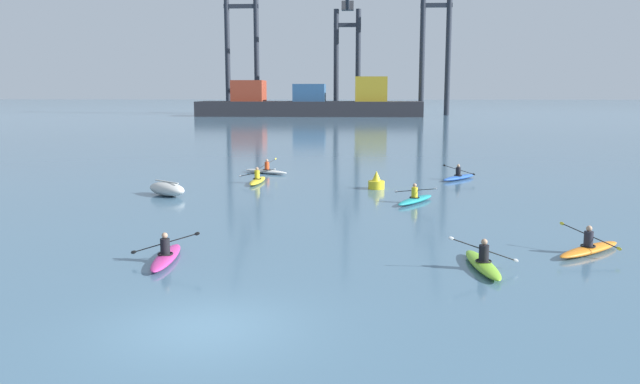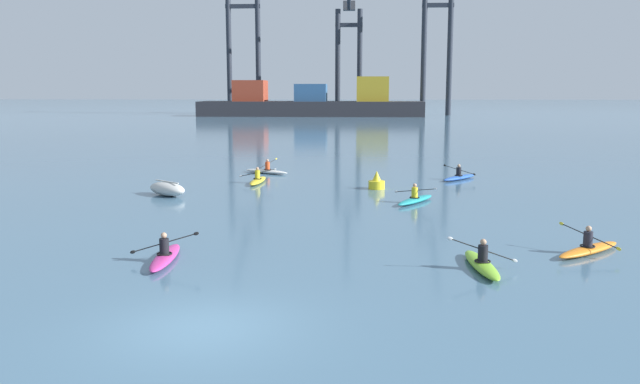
{
  "view_description": "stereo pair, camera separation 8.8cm",
  "coord_description": "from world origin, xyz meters",
  "px_view_note": "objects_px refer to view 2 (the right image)",
  "views": [
    {
      "loc": [
        3.36,
        -13.88,
        5.34
      ],
      "look_at": [
        1.74,
        16.37,
        0.6
      ],
      "focal_mm": 36.28,
      "sensor_mm": 36.0,
      "label": 1
    },
    {
      "loc": [
        3.45,
        -13.87,
        5.34
      ],
      "look_at": [
        1.74,
        16.37,
        0.6
      ],
      "focal_mm": 36.28,
      "sensor_mm": 36.0,
      "label": 2
    }
  ],
  "objects_px": {
    "capsized_dinghy": "(167,189)",
    "kayak_orange": "(589,248)",
    "kayak_white": "(266,171)",
    "kayak_magenta": "(165,256)",
    "container_barge": "(312,103)",
    "kayak_yellow": "(258,180)",
    "gantry_crane_west_mid": "(349,40)",
    "channel_buoy": "(377,182)",
    "kayak_teal": "(415,199)",
    "gantry_crane_west": "(243,29)",
    "gantry_crane_east_mid": "(438,29)",
    "kayak_lime": "(482,263)",
    "kayak_blue": "(459,177)"
  },
  "relations": [
    {
      "from": "container_barge",
      "to": "gantry_crane_east_mid",
      "type": "bearing_deg",
      "value": 12.19
    },
    {
      "from": "container_barge",
      "to": "kayak_blue",
      "type": "height_order",
      "value": "container_barge"
    },
    {
      "from": "container_barge",
      "to": "gantry_crane_east_mid",
      "type": "relative_size",
      "value": 1.3
    },
    {
      "from": "kayak_teal",
      "to": "gantry_crane_east_mid",
      "type": "bearing_deg",
      "value": 82.74
    },
    {
      "from": "gantry_crane_west",
      "to": "gantry_crane_east_mid",
      "type": "bearing_deg",
      "value": -6.84
    },
    {
      "from": "gantry_crane_east_mid",
      "to": "kayak_orange",
      "type": "xyz_separation_m",
      "value": [
        -9.78,
        -124.63,
        -18.63
      ]
    },
    {
      "from": "kayak_orange",
      "to": "gantry_crane_west",
      "type": "bearing_deg",
      "value": 104.73
    },
    {
      "from": "container_barge",
      "to": "gantry_crane_west",
      "type": "distance_m",
      "value": 26.2
    },
    {
      "from": "gantry_crane_west",
      "to": "gantry_crane_east_mid",
      "type": "xyz_separation_m",
      "value": [
        43.93,
        -5.27,
        -0.65
      ]
    },
    {
      "from": "gantry_crane_west",
      "to": "kayak_yellow",
      "type": "relative_size",
      "value": 11.0
    },
    {
      "from": "gantry_crane_west",
      "to": "kayak_magenta",
      "type": "distance_m",
      "value": 134.62
    },
    {
      "from": "kayak_magenta",
      "to": "kayak_orange",
      "type": "xyz_separation_m",
      "value": [
        13.76,
        1.77,
        0.0
      ]
    },
    {
      "from": "kayak_yellow",
      "to": "gantry_crane_west",
      "type": "bearing_deg",
      "value": 100.27
    },
    {
      "from": "kayak_blue",
      "to": "kayak_lime",
      "type": "xyz_separation_m",
      "value": [
        -2.45,
        -20.15,
        0.0
      ]
    },
    {
      "from": "kayak_yellow",
      "to": "kayak_blue",
      "type": "bearing_deg",
      "value": 10.07
    },
    {
      "from": "channel_buoy",
      "to": "kayak_teal",
      "type": "xyz_separation_m",
      "value": [
        1.74,
        -4.37,
        -0.19
      ]
    },
    {
      "from": "container_barge",
      "to": "kayak_lime",
      "type": "bearing_deg",
      "value": -83.64
    },
    {
      "from": "kayak_yellow",
      "to": "kayak_teal",
      "type": "height_order",
      "value": "same"
    },
    {
      "from": "kayak_white",
      "to": "kayak_orange",
      "type": "xyz_separation_m",
      "value": [
        13.61,
        -20.37,
        0.0
      ]
    },
    {
      "from": "gantry_crane_west_mid",
      "to": "channel_buoy",
      "type": "height_order",
      "value": "gantry_crane_west_mid"
    },
    {
      "from": "kayak_blue",
      "to": "kayak_magenta",
      "type": "xyz_separation_m",
      "value": [
        -12.3,
        -19.81,
        0.0
      ]
    },
    {
      "from": "capsized_dinghy",
      "to": "kayak_teal",
      "type": "distance_m",
      "value": 12.67
    },
    {
      "from": "capsized_dinghy",
      "to": "kayak_lime",
      "type": "bearing_deg",
      "value": -44.13
    },
    {
      "from": "gantry_crane_west",
      "to": "gantry_crane_west_mid",
      "type": "relative_size",
      "value": 1.04
    },
    {
      "from": "gantry_crane_west_mid",
      "to": "kayak_yellow",
      "type": "height_order",
      "value": "gantry_crane_west_mid"
    },
    {
      "from": "capsized_dinghy",
      "to": "kayak_orange",
      "type": "bearing_deg",
      "value": -32.32
    },
    {
      "from": "gantry_crane_west",
      "to": "capsized_dinghy",
      "type": "height_order",
      "value": "gantry_crane_west"
    },
    {
      "from": "container_barge",
      "to": "kayak_white",
      "type": "relative_size",
      "value": 14.77
    },
    {
      "from": "container_barge",
      "to": "channel_buoy",
      "type": "xyz_separation_m",
      "value": [
        10.77,
        -104.76,
        -2.34
      ]
    },
    {
      "from": "capsized_dinghy",
      "to": "kayak_white",
      "type": "height_order",
      "value": "kayak_white"
    },
    {
      "from": "container_barge",
      "to": "kayak_teal",
      "type": "distance_m",
      "value": 109.88
    },
    {
      "from": "gantry_crane_west",
      "to": "kayak_blue",
      "type": "bearing_deg",
      "value": -73.71
    },
    {
      "from": "gantry_crane_east_mid",
      "to": "kayak_magenta",
      "type": "height_order",
      "value": "gantry_crane_east_mid"
    },
    {
      "from": "container_barge",
      "to": "kayak_blue",
      "type": "relative_size",
      "value": 15.96
    },
    {
      "from": "kayak_teal",
      "to": "kayak_orange",
      "type": "distance_m",
      "value": 10.79
    },
    {
      "from": "kayak_lime",
      "to": "kayak_orange",
      "type": "xyz_separation_m",
      "value": [
        3.91,
        2.1,
        0.0
      ]
    },
    {
      "from": "container_barge",
      "to": "channel_buoy",
      "type": "height_order",
      "value": "container_barge"
    },
    {
      "from": "kayak_lime",
      "to": "gantry_crane_east_mid",
      "type": "bearing_deg",
      "value": 83.83
    },
    {
      "from": "kayak_white",
      "to": "gantry_crane_west",
      "type": "bearing_deg",
      "value": 100.62
    },
    {
      "from": "gantry_crane_west",
      "to": "container_barge",
      "type": "bearing_deg",
      "value": -33.59
    },
    {
      "from": "gantry_crane_west_mid",
      "to": "kayak_lime",
      "type": "bearing_deg",
      "value": -87.51
    },
    {
      "from": "kayak_white",
      "to": "kayak_magenta",
      "type": "xyz_separation_m",
      "value": [
        -0.15,
        -22.14,
        0.0
      ]
    },
    {
      "from": "gantry_crane_west_mid",
      "to": "kayak_teal",
      "type": "bearing_deg",
      "value": -87.72
    },
    {
      "from": "gantry_crane_west_mid",
      "to": "kayak_orange",
      "type": "relative_size",
      "value": 12.27
    },
    {
      "from": "kayak_white",
      "to": "kayak_magenta",
      "type": "height_order",
      "value": "kayak_magenta"
    },
    {
      "from": "container_barge",
      "to": "kayak_yellow",
      "type": "distance_m",
      "value": 102.95
    },
    {
      "from": "kayak_white",
      "to": "kayak_lime",
      "type": "relative_size",
      "value": 0.94
    },
    {
      "from": "kayak_lime",
      "to": "kayak_teal",
      "type": "xyz_separation_m",
      "value": [
        -0.96,
        11.73,
        -0.0
      ]
    },
    {
      "from": "gantry_crane_west_mid",
      "to": "kayak_magenta",
      "type": "height_order",
      "value": "gantry_crane_west_mid"
    },
    {
      "from": "capsized_dinghy",
      "to": "kayak_yellow",
      "type": "relative_size",
      "value": 0.79
    }
  ]
}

